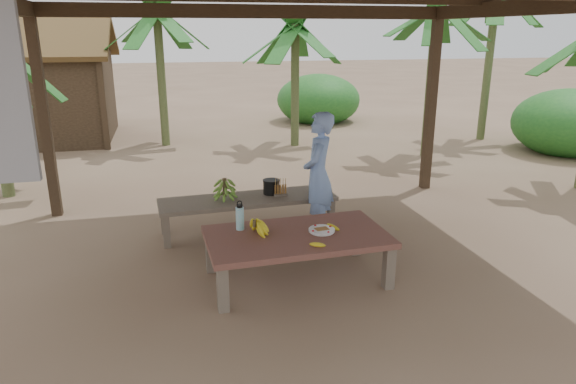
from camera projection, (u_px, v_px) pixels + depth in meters
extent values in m
plane|color=brown|center=(292.00, 263.00, 5.64)|extent=(80.00, 80.00, 0.00)
cube|color=black|center=(44.00, 118.00, 6.74)|extent=(0.13, 0.13, 2.70)
cube|color=black|center=(431.00, 105.00, 7.99)|extent=(0.13, 0.13, 2.70)
cube|color=black|center=(252.00, 11.00, 6.97)|extent=(5.80, 0.14, 0.18)
cube|color=black|center=(548.00, 6.00, 5.46)|extent=(0.14, 4.80, 0.18)
cube|color=brown|center=(223.00, 289.00, 4.62)|extent=(0.10, 0.10, 0.44)
cube|color=brown|center=(389.00, 268.00, 5.04)|extent=(0.10, 0.10, 0.44)
cube|color=brown|center=(211.00, 252.00, 5.39)|extent=(0.10, 0.10, 0.44)
cube|color=brown|center=(356.00, 236.00, 5.81)|extent=(0.10, 0.10, 0.44)
cube|color=maroon|center=(297.00, 237.00, 5.14)|extent=(1.83, 1.06, 0.06)
cube|color=brown|center=(167.00, 232.00, 6.00)|extent=(0.08, 0.08, 0.40)
cube|color=brown|center=(331.00, 214.00, 6.56)|extent=(0.08, 0.08, 0.40)
cube|color=brown|center=(164.00, 219.00, 6.42)|extent=(0.08, 0.08, 0.40)
cube|color=brown|center=(319.00, 203.00, 6.98)|extent=(0.08, 0.08, 0.40)
cube|color=brown|center=(248.00, 200.00, 6.42)|extent=(2.23, 0.72, 0.05)
cylinder|color=white|center=(322.00, 231.00, 5.18)|extent=(0.25, 0.25, 0.01)
cylinder|color=white|center=(322.00, 230.00, 5.18)|extent=(0.27, 0.27, 0.02)
cube|color=brown|center=(322.00, 229.00, 5.18)|extent=(0.15, 0.11, 0.02)
ellipsoid|color=yellow|center=(318.00, 245.00, 4.82)|extent=(0.16, 0.06, 0.04)
ellipsoid|color=yellow|center=(333.00, 227.00, 5.25)|extent=(0.13, 0.16, 0.04)
cylinder|color=#41B0CB|center=(240.00, 218.00, 5.22)|extent=(0.08, 0.08, 0.24)
cylinder|color=black|center=(240.00, 206.00, 5.18)|extent=(0.06, 0.06, 0.03)
torus|color=black|center=(239.00, 203.00, 5.17)|extent=(0.05, 0.01, 0.05)
cylinder|color=black|center=(271.00, 187.00, 6.55)|extent=(0.21, 0.21, 0.18)
imported|color=#7B9EE9|center=(318.00, 175.00, 6.27)|extent=(0.59, 0.67, 1.54)
cube|color=black|center=(18.00, 97.00, 11.76)|extent=(4.00, 3.00, 2.00)
cube|color=brown|center=(18.00, 36.00, 12.14)|extent=(4.40, 1.73, 1.00)
cylinder|color=#596638|center=(431.00, 83.00, 10.11)|extent=(0.18, 0.18, 2.95)
cylinder|color=#596638|center=(295.00, 87.00, 11.14)|extent=(0.18, 0.18, 2.60)
cylinder|color=#596638|center=(162.00, 79.00, 11.11)|extent=(0.18, 0.18, 2.91)
cylinder|color=#596638|center=(488.00, 66.00, 11.68)|extent=(0.18, 0.18, 3.37)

